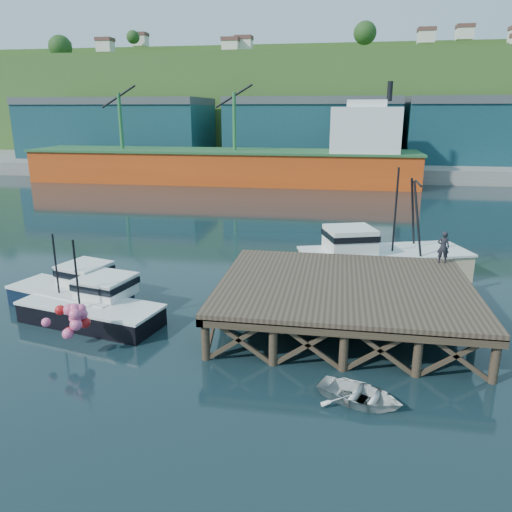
% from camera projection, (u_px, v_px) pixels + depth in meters
% --- Properties ---
extents(ground, '(300.00, 300.00, 0.00)m').
position_uv_depth(ground, '(234.00, 316.00, 25.50)').
color(ground, black).
rests_on(ground, ground).
extents(wharf, '(12.00, 10.00, 2.62)m').
position_uv_depth(wharf, '(345.00, 287.00, 23.90)').
color(wharf, brown).
rests_on(wharf, ground).
extents(far_quay, '(160.00, 40.00, 2.00)m').
position_uv_depth(far_quay, '(313.00, 162.00, 91.46)').
color(far_quay, gray).
rests_on(far_quay, ground).
extents(warehouse_left, '(32.00, 16.00, 9.00)m').
position_uv_depth(warehouse_left, '(119.00, 131.00, 90.74)').
color(warehouse_left, '#17484C').
rests_on(warehouse_left, far_quay).
extents(warehouse_mid, '(28.00, 16.00, 9.00)m').
position_uv_depth(warehouse_mid, '(312.00, 132.00, 85.18)').
color(warehouse_mid, '#17484C').
rests_on(warehouse_mid, far_quay).
extents(warehouse_right, '(30.00, 16.00, 9.00)m').
position_uv_depth(warehouse_right, '(499.00, 133.00, 80.42)').
color(warehouse_right, '#17484C').
rests_on(warehouse_right, far_quay).
extents(cargo_ship, '(55.50, 10.00, 13.75)m').
position_uv_depth(cargo_ship, '(245.00, 160.00, 71.34)').
color(cargo_ship, '#D04513').
rests_on(cargo_ship, ground).
extents(hillside, '(220.00, 50.00, 22.00)m').
position_uv_depth(hillside, '(322.00, 106.00, 117.04)').
color(hillside, '#2D511E').
rests_on(hillside, ground).
extents(boat_navy, '(7.19, 4.71, 4.23)m').
position_uv_depth(boat_navy, '(74.00, 292.00, 26.45)').
color(boat_navy, black).
rests_on(boat_navy, ground).
extents(boat_black, '(7.57, 6.28, 4.43)m').
position_uv_depth(boat_black, '(95.00, 306.00, 24.66)').
color(boat_black, black).
rests_on(boat_black, ground).
extents(trawler, '(10.91, 6.71, 6.88)m').
position_uv_depth(trawler, '(380.00, 256.00, 30.96)').
color(trawler, beige).
rests_on(trawler, ground).
extents(dinghy, '(3.68, 3.20, 0.64)m').
position_uv_depth(dinghy, '(360.00, 395.00, 17.86)').
color(dinghy, silver).
rests_on(dinghy, ground).
extents(dockworker, '(0.67, 0.46, 1.76)m').
position_uv_depth(dockworker, '(443.00, 247.00, 26.92)').
color(dockworker, black).
rests_on(dockworker, wharf).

